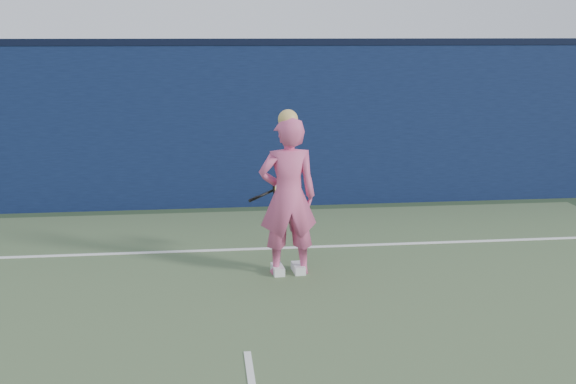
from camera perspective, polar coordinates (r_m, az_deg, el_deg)
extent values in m
cube|color=#0C1635|center=(11.34, -5.07, 5.15)|extent=(24.00, 0.40, 2.50)
cube|color=black|center=(11.25, -5.20, 11.73)|extent=(24.00, 0.42, 0.10)
imported|color=#D75385|center=(8.04, 0.00, -0.39)|extent=(0.68, 0.48, 1.79)
sphere|color=tan|center=(7.90, 0.00, 5.76)|extent=(0.22, 0.22, 0.22)
cube|color=white|center=(8.30, 0.82, -6.06)|extent=(0.14, 0.29, 0.10)
cube|color=white|center=(8.25, -0.82, -6.16)|extent=(0.14, 0.29, 0.10)
torus|color=black|center=(8.53, -0.44, 0.37)|extent=(0.28, 0.24, 0.32)
torus|color=gold|center=(8.53, -0.44, 0.37)|extent=(0.22, 0.19, 0.26)
cylinder|color=beige|center=(8.53, -0.44, 0.37)|extent=(0.22, 0.18, 0.26)
cylinder|color=black|center=(8.44, -1.90, -0.19)|extent=(0.27, 0.17, 0.10)
cylinder|color=black|center=(8.40, -2.74, -0.55)|extent=(0.13, 0.10, 0.07)
cube|color=white|center=(9.15, -4.42, -4.56)|extent=(11.00, 0.08, 0.01)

